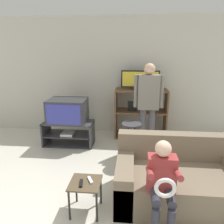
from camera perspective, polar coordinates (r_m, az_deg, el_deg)
The scene contains 12 objects.
wall_back at distance 4.99m, azimuth 1.71°, elevation 9.17°, with size 6.40×0.06×2.60m.
tv_stand at distance 4.58m, azimuth -11.22°, elevation -5.45°, with size 1.00×0.48×0.48m.
television_main at distance 4.42m, azimuth -11.50°, elevation 0.33°, with size 0.74×0.58×0.47m.
media_shelf at distance 4.83m, azimuth 7.46°, elevation -0.27°, with size 1.11×0.46×1.07m.
television_flat at distance 4.70m, azimuth 7.37°, elevation 8.15°, with size 0.80×0.20×0.40m.
folding_stool at distance 3.65m, azimuth 5.10°, elevation -5.25°, with size 0.37×0.45×0.72m.
snack_table at distance 2.72m, azimuth -6.96°, elevation -18.83°, with size 0.36×0.36×0.40m.
remote_control_black at distance 2.65m, azimuth -8.07°, elevation -17.94°, with size 0.04×0.14×0.02m, color black.
remote_control_white at distance 2.69m, azimuth -5.70°, elevation -17.26°, with size 0.04×0.14×0.02m, color silver.
couch at distance 3.06m, azimuth 17.08°, elevation -16.54°, with size 1.61×0.93×0.78m.
person_standing_adult at distance 4.04m, azimuth 9.44°, elevation 3.25°, with size 0.53×0.20×1.66m.
person_seated_child at distance 2.41m, azimuth 12.99°, elevation -17.04°, with size 0.33×0.43×0.99m.
Camera 1 is at (0.33, -1.61, 1.87)m, focal length 35.00 mm.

